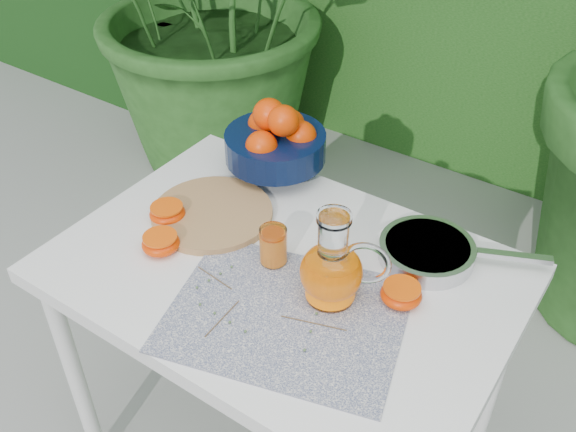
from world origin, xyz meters
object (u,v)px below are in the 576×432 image
Objects in this scene: fruit_bowl at (276,140)px; saute_pan at (428,250)px; white_table at (283,293)px; juice_pitcher at (333,270)px; cutting_board at (212,214)px.

fruit_bowl is 0.71× the size of saute_pan.
white_table is at bearing -52.72° from fruit_bowl.
white_table is 4.66× the size of juice_pitcher.
saute_pan is at bearing 39.68° from white_table.
white_table is 0.27m from cutting_board.
white_table is at bearing 171.60° from juice_pitcher.
fruit_bowl reaches higher than saute_pan.
fruit_bowl is (-0.23, 0.30, 0.18)m from white_table.
cutting_board is 0.52m from saute_pan.
white_table is 0.21m from juice_pitcher.
fruit_bowl reaches higher than cutting_board.
saute_pan reaches higher than white_table.
juice_pitcher reaches higher than fruit_bowl.
fruit_bowl is (0.01, 0.25, 0.09)m from cutting_board.
fruit_bowl is 0.50m from saute_pan.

